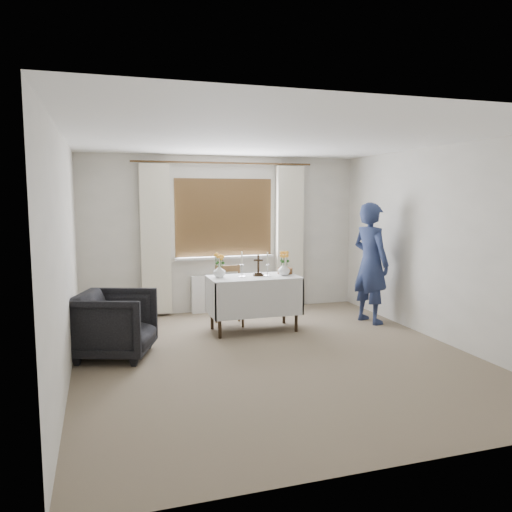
{
  "coord_description": "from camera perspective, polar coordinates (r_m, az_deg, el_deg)",
  "views": [
    {
      "loc": [
        -1.9,
        -5.32,
        1.87
      ],
      "look_at": [
        0.07,
        0.97,
        1.07
      ],
      "focal_mm": 35.0,
      "sensor_mm": 36.0,
      "label": 1
    }
  ],
  "objects": [
    {
      "name": "flower_vase_left",
      "position": [
        6.81,
        -4.22,
        -1.73
      ],
      "size": [
        0.21,
        0.21,
        0.17
      ],
      "primitive_type": "imported",
      "rotation": [
        0.0,
        0.0,
        -0.36
      ],
      "color": "white",
      "rests_on": "altar_table"
    },
    {
      "name": "flower_vase_right",
      "position": [
        6.97,
        3.21,
        -1.52
      ],
      "size": [
        0.2,
        0.2,
        0.17
      ],
      "primitive_type": "imported",
      "rotation": [
        0.0,
        0.0,
        -0.2
      ],
      "color": "white",
      "rests_on": "altar_table"
    },
    {
      "name": "ground",
      "position": [
        5.95,
        2.2,
        -11.41
      ],
      "size": [
        5.0,
        5.0,
        0.0
      ],
      "primitive_type": "plane",
      "color": "gray",
      "rests_on": "ground"
    },
    {
      "name": "altar_table",
      "position": [
        6.95,
        -0.26,
        -5.46
      ],
      "size": [
        1.24,
        0.64,
        0.76
      ],
      "primitive_type": "cube",
      "color": "silver",
      "rests_on": "ground"
    },
    {
      "name": "armchair",
      "position": [
        6.07,
        -15.8,
        -7.52
      ],
      "size": [
        1.07,
        1.06,
        0.77
      ],
      "primitive_type": "imported",
      "rotation": [
        0.0,
        0.0,
        1.23
      ],
      "color": "black",
      "rests_on": "ground"
    },
    {
      "name": "wicker_basket",
      "position": [
        7.14,
        3.34,
        -1.7
      ],
      "size": [
        0.28,
        0.28,
        0.08
      ],
      "primitive_type": "cylinder",
      "rotation": [
        0.0,
        0.0,
        -0.43
      ],
      "color": "brown",
      "rests_on": "altar_table"
    },
    {
      "name": "candlestick_left",
      "position": [
        6.81,
        -1.63,
        -0.95
      ],
      "size": [
        0.13,
        0.13,
        0.35
      ],
      "primitive_type": null,
      "rotation": [
        0.0,
        0.0,
        -0.32
      ],
      "color": "silver",
      "rests_on": "altar_table"
    },
    {
      "name": "wooden_cross",
      "position": [
        6.91,
        0.26,
        -1.08
      ],
      "size": [
        0.15,
        0.12,
        0.29
      ],
      "primitive_type": null,
      "rotation": [
        0.0,
        0.0,
        -0.15
      ],
      "color": "black",
      "rests_on": "altar_table"
    },
    {
      "name": "person",
      "position": [
        7.51,
        12.97,
        -0.78
      ],
      "size": [
        0.57,
        0.73,
        1.77
      ],
      "primitive_type": "imported",
      "rotation": [
        0.0,
        0.0,
        1.82
      ],
      "color": "navy",
      "rests_on": "ground"
    },
    {
      "name": "radiator",
      "position": [
        8.12,
        -3.52,
        -4.24
      ],
      "size": [
        1.1,
        0.1,
        0.6
      ],
      "primitive_type": "cube",
      "color": "white",
      "rests_on": "ground"
    },
    {
      "name": "candlestick_right",
      "position": [
        6.88,
        1.32,
        -0.94
      ],
      "size": [
        0.12,
        0.12,
        0.34
      ],
      "primitive_type": null,
      "rotation": [
        0.0,
        0.0,
        -0.39
      ],
      "color": "silver",
      "rests_on": "altar_table"
    },
    {
      "name": "wooden_chair",
      "position": [
        7.25,
        -3.07,
        -4.55
      ],
      "size": [
        0.44,
        0.44,
        0.86
      ],
      "primitive_type": null,
      "rotation": [
        0.0,
        0.0,
        -0.11
      ],
      "color": "#533D1C",
      "rests_on": "ground"
    }
  ]
}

